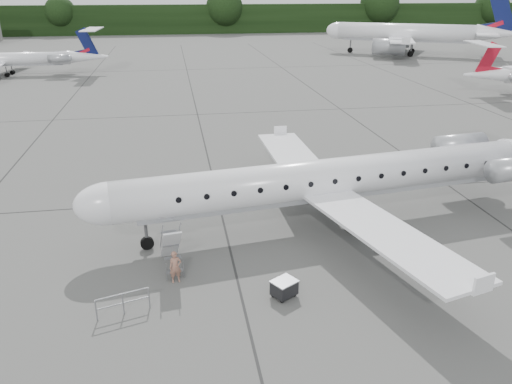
{
  "coord_description": "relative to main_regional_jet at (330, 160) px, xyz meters",
  "views": [
    {
      "loc": [
        -8.22,
        -23.16,
        12.83
      ],
      "look_at": [
        -4.05,
        1.97,
        2.3
      ],
      "focal_mm": 35.0,
      "sensor_mm": 36.0,
      "label": 1
    }
  ],
  "objects": [
    {
      "name": "airstair",
      "position": [
        -8.95,
        -3.56,
        -2.7
      ],
      "size": [
        1.16,
        2.39,
        2.46
      ],
      "primitive_type": null,
      "rotation": [
        0.0,
        0.0,
        0.14
      ],
      "color": "white",
      "rests_on": "ground"
    },
    {
      "name": "safety_railing",
      "position": [
        -10.99,
        -7.02,
        -3.43
      ],
      "size": [
        2.14,
        0.69,
        1.0
      ],
      "primitive_type": null,
      "rotation": [
        0.0,
        0.0,
        0.28
      ],
      "color": "gray",
      "rests_on": "ground"
    },
    {
      "name": "baggage_cart",
      "position": [
        -4.05,
        -6.86,
        -3.49
      ],
      "size": [
        1.28,
        1.22,
        0.87
      ],
      "primitive_type": null,
      "rotation": [
        0.0,
        0.0,
        0.55
      ],
      "color": "black",
      "rests_on": "ground"
    },
    {
      "name": "passenger",
      "position": [
        -8.77,
        -4.84,
        -3.15
      ],
      "size": [
        0.62,
        0.45,
        1.57
      ],
      "primitive_type": "imported",
      "rotation": [
        0.0,
        0.0,
        0.15
      ],
      "color": "#9C6855",
      "rests_on": "ground"
    },
    {
      "name": "treeline",
      "position": [
        -0.14,
        127.96,
        0.07
      ],
      "size": [
        260.0,
        4.0,
        8.0
      ],
      "primitive_type": "cube",
      "color": "black",
      "rests_on": "ground"
    },
    {
      "name": "bg_narrowbody",
      "position": [
        37.77,
        72.17,
        2.09
      ],
      "size": [
        41.02,
        37.32,
        12.04
      ],
      "primitive_type": null,
      "rotation": [
        0.0,
        0.0,
        -0.5
      ],
      "color": "white",
      "rests_on": "ground"
    },
    {
      "name": "ground",
      "position": [
        -0.14,
        -2.04,
        -3.93
      ],
      "size": [
        320.0,
        320.0,
        0.0
      ],
      "primitive_type": "plane",
      "color": "#5A5A58",
      "rests_on": "ground"
    },
    {
      "name": "main_regional_jet",
      "position": [
        0.0,
        0.0,
        0.0
      ],
      "size": [
        33.4,
        26.08,
        7.86
      ],
      "primitive_type": null,
      "rotation": [
        0.0,
        0.0,
        0.14
      ],
      "color": "white",
      "rests_on": "ground"
    }
  ]
}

